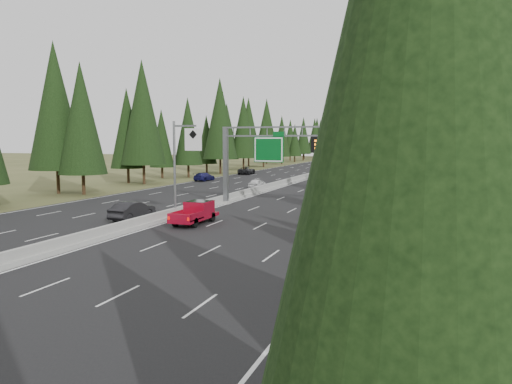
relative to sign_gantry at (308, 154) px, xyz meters
The scene contains 19 objects.
road 46.29m from the sign_gantry, 101.18° to the left, with size 32.00×260.00×0.08m, color black.
shoulder_right 46.28m from the sign_gantry, 78.86° to the left, with size 3.60×260.00×0.06m, color olive.
shoulder_left 52.70m from the sign_gantry, 120.63° to the left, with size 3.60×260.00×0.06m, color #3D4620.
median_barrier 46.25m from the sign_gantry, 101.18° to the left, with size 0.70×260.00×0.85m.
sign_gantry is the anchor object (origin of this frame).
hov_sign_pole 12.96m from the sign_gantry, 130.04° to the right, with size 2.80×0.50×8.00m.
tree_row_right 36.40m from the sign_gantry, 68.95° to the left, with size 11.97×243.27×18.79m.
tree_row_left 45.10m from the sign_gantry, 133.24° to the left, with size 11.99×242.07×18.85m.
silver_minivan 14.14m from the sign_gantry, 65.50° to the right, with size 2.92×6.34×1.76m, color #AEAEB3.
red_pickup 13.83m from the sign_gantry, 117.24° to the right, with size 1.86×5.22×1.70m.
car_ahead_green 37.43m from the sign_gantry, 98.59° to the left, with size 1.71×4.25×1.45m, color #114B25.
car_ahead_dkred 34.63m from the sign_gantry, 86.86° to the left, with size 1.50×4.29×1.41m, color #5F0D1A.
car_ahead_dkgrey 54.54m from the sign_gantry, 93.18° to the left, with size 1.99×4.91×1.42m, color black.
car_ahead_white 80.97m from the sign_gantry, 95.04° to the left, with size 2.50×5.43×1.51m, color white.
car_ahead_far 81.63m from the sign_gantry, 92.35° to the left, with size 1.82×4.54×1.55m, color black.
car_onc_near 17.30m from the sign_gantry, 134.60° to the right, with size 1.58×4.52×1.49m, color black.
car_onc_blue 35.48m from the sign_gantry, 131.72° to the left, with size 1.86×4.59×1.33m, color #181752.
car_onc_white 20.46m from the sign_gantry, 123.39° to the left, with size 1.57×3.89×1.33m, color silver.
car_onc_far 49.36m from the sign_gantry, 117.39° to the left, with size 2.36×5.12×1.42m, color black.
Camera 1 is at (20.06, -11.55, 6.45)m, focal length 35.00 mm.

